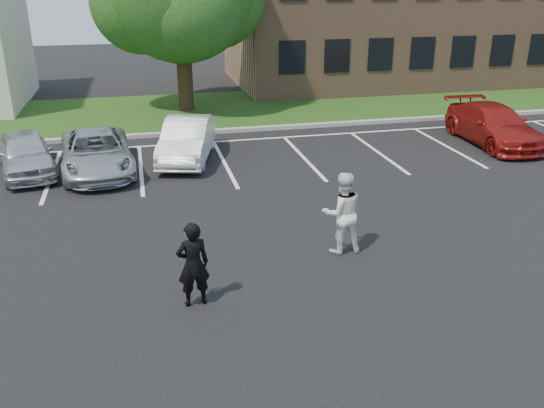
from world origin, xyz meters
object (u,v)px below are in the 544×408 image
object	(u,v)px
man_white_shirt	(342,213)
car_silver_west	(26,153)
car_white_sedan	(187,140)
car_silver_minivan	(97,152)
car_red_compact	(493,125)
office_building	(422,7)
man_black_suit	(193,264)

from	to	relation	value
man_white_shirt	car_silver_west	bearing A→B (deg)	-43.43
car_silver_west	car_white_sedan	size ratio (longest dim) A/B	0.92
car_silver_minivan	car_red_compact	size ratio (longest dim) A/B	0.95
car_silver_minivan	car_white_sedan	xyz separation A→B (m)	(2.97, 0.67, 0.05)
car_silver_west	car_red_compact	bearing A→B (deg)	-14.48
office_building	car_silver_minivan	distance (m)	23.14
office_building	man_black_suit	world-z (taller)	office_building
car_red_compact	car_silver_west	bearing A→B (deg)	-178.97
car_white_sedan	car_red_compact	bearing A→B (deg)	11.02
car_silver_west	office_building	bearing A→B (deg)	20.44
man_black_suit	office_building	bearing A→B (deg)	-132.03
car_white_sedan	car_red_compact	xyz separation A→B (m)	(11.41, -0.66, 0.01)
office_building	car_red_compact	bearing A→B (deg)	-105.11
man_black_suit	car_white_sedan	world-z (taller)	man_black_suit
man_black_suit	car_silver_west	distance (m)	10.16
office_building	man_black_suit	xyz separation A→B (m)	(-15.96, -22.73, -3.29)
man_black_suit	car_white_sedan	distance (m)	9.50
office_building	car_red_compact	size ratio (longest dim) A/B	4.56
man_white_shirt	car_red_compact	bearing A→B (deg)	-139.42
car_silver_west	man_white_shirt	bearing A→B (deg)	-57.17
man_black_suit	car_silver_minivan	xyz separation A→B (m)	(-2.18, 8.80, -0.22)
office_building	man_white_shirt	bearing A→B (deg)	-120.34
man_white_shirt	car_red_compact	xyz separation A→B (m)	(8.65, 7.28, -0.26)
car_white_sedan	car_silver_west	bearing A→B (deg)	-162.34
office_building	car_silver_west	size ratio (longest dim) A/B	5.71
office_building	man_black_suit	size ratio (longest dim) A/B	12.88
office_building	car_white_sedan	xyz separation A→B (m)	(-15.17, -13.26, -3.45)
office_building	car_silver_minivan	world-z (taller)	office_building
car_white_sedan	car_red_compact	world-z (taller)	car_red_compact
man_black_suit	car_silver_west	xyz separation A→B (m)	(-4.38, 9.17, -0.20)
car_silver_minivan	office_building	bearing A→B (deg)	32.30
car_silver_west	car_red_compact	size ratio (longest dim) A/B	0.80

